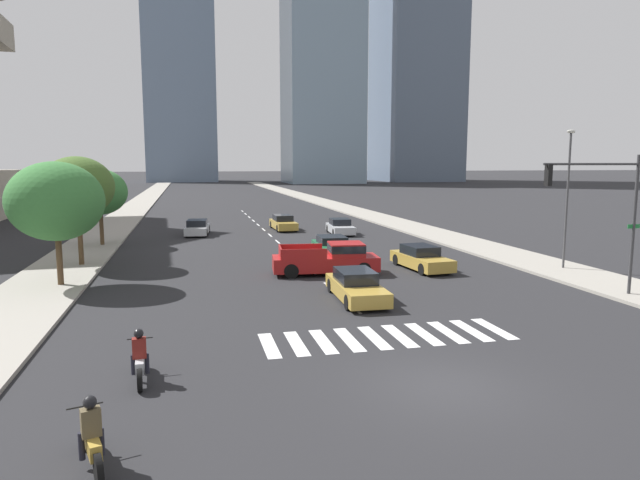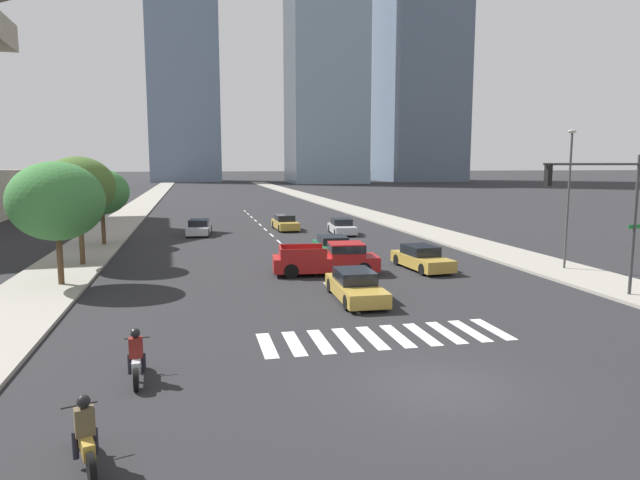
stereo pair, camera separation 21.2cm
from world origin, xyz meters
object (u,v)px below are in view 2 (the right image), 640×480
(sedan_green_2, at_px, (333,247))
(sedan_gold_3, at_px, (422,258))
(motorcycle_trailing, at_px, (85,438))
(sedan_gold_1, at_px, (355,286))
(sedan_silver_5, at_px, (342,227))
(street_tree_third, at_px, (101,192))
(motorcycle_lead, at_px, (137,360))
(sedan_gold_0, at_px, (285,223))
(street_tree_second, at_px, (78,187))
(pickup_truck, at_px, (331,259))
(sedan_silver_4, at_px, (199,228))
(traffic_signal_near, at_px, (602,200))
(street_lamp_east, at_px, (569,189))
(street_tree_nearest, at_px, (56,201))

(sedan_green_2, distance_m, sedan_gold_3, 6.60)
(motorcycle_trailing, distance_m, sedan_gold_1, 14.81)
(sedan_silver_5, bearing_deg, street_tree_third, -76.31)
(motorcycle_lead, xyz_separation_m, sedan_gold_0, (9.58, 33.65, 0.02))
(sedan_silver_5, relative_size, street_tree_second, 0.72)
(pickup_truck, height_order, sedan_gold_3, pickup_truck)
(sedan_silver_4, bearing_deg, pickup_truck, -154.24)
(sedan_silver_4, relative_size, sedan_silver_5, 1.01)
(sedan_silver_5, xyz_separation_m, traffic_signal_near, (4.88, -24.38, 3.75))
(sedan_gold_3, height_order, street_tree_second, street_tree_second)
(sedan_silver_5, xyz_separation_m, street_tree_second, (-18.33, -11.10, 3.96))
(sedan_gold_3, height_order, traffic_signal_near, traffic_signal_near)
(sedan_green_2, distance_m, street_lamp_east, 14.11)
(sedan_silver_5, bearing_deg, street_tree_second, -54.44)
(sedan_gold_0, bearing_deg, traffic_signal_near, 16.09)
(street_tree_nearest, height_order, street_tree_third, street_tree_nearest)
(sedan_gold_3, bearing_deg, street_tree_third, -129.90)
(pickup_truck, bearing_deg, sedan_gold_0, 93.35)
(sedan_silver_5, relative_size, street_tree_third, 0.83)
(sedan_gold_0, distance_m, sedan_gold_3, 20.71)
(pickup_truck, distance_m, street_tree_nearest, 13.73)
(sedan_gold_1, bearing_deg, street_tree_third, -143.78)
(sedan_green_2, relative_size, street_tree_second, 0.77)
(sedan_gold_1, height_order, sedan_green_2, sedan_gold_1)
(sedan_green_2, relative_size, sedan_silver_4, 1.05)
(pickup_truck, height_order, street_lamp_east, street_lamp_east)
(motorcycle_trailing, distance_m, street_lamp_east, 27.29)
(sedan_green_2, bearing_deg, sedan_silver_5, 164.11)
(motorcycle_lead, relative_size, sedan_gold_0, 0.45)
(motorcycle_trailing, distance_m, traffic_signal_near, 21.71)
(pickup_truck, height_order, street_tree_nearest, street_tree_nearest)
(sedan_green_2, bearing_deg, sedan_gold_3, 36.13)
(motorcycle_lead, xyz_separation_m, sedan_silver_4, (2.07, 31.61, 0.01))
(sedan_gold_0, relative_size, sedan_gold_3, 1.01)
(sedan_gold_1, bearing_deg, pickup_truck, 178.75)
(motorcycle_lead, relative_size, pickup_truck, 0.37)
(motorcycle_trailing, bearing_deg, sedan_gold_1, -54.24)
(motorcycle_trailing, bearing_deg, street_tree_nearest, -3.87)
(motorcycle_trailing, relative_size, sedan_gold_0, 0.43)
(motorcycle_trailing, xyz_separation_m, sedan_gold_3, (14.55, 17.76, 0.02))
(sedan_gold_0, relative_size, street_tree_third, 0.89)
(pickup_truck, relative_size, street_tree_second, 0.94)
(sedan_silver_4, bearing_deg, sedan_gold_0, -68.89)
(sedan_gold_3, relative_size, traffic_signal_near, 0.77)
(street_tree_second, bearing_deg, sedan_green_2, 1.74)
(sedan_silver_5, height_order, traffic_signal_near, traffic_signal_near)
(street_lamp_east, height_order, street_tree_nearest, street_lamp_east)
(street_tree_second, bearing_deg, motorcycle_trailing, -79.89)
(sedan_gold_0, xyz_separation_m, sedan_green_2, (0.70, -14.77, -0.02))
(sedan_silver_4, bearing_deg, traffic_signal_near, -142.07)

